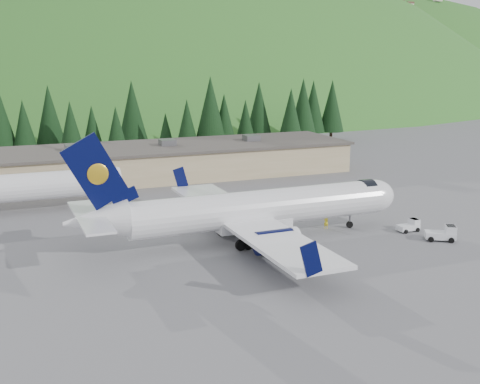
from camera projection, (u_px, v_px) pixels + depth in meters
The scene contains 9 objects.
ground at pixel (261, 239), 65.48m from camera, with size 600.00×600.00×0.00m, color slate.
airliner at pixel (251, 210), 64.32m from camera, with size 37.65×35.26×12.54m.
second_airliner at pixel (9, 187), 75.57m from camera, with size 27.50×11.00×10.05m.
baggage_tug_a at pixel (410, 226), 68.39m from camera, with size 2.63×1.68×1.36m.
baggage_tug_b at pixel (443, 234), 64.84m from camera, with size 3.53×3.02×1.69m.
terminal_building at pixel (138, 162), 97.45m from camera, with size 71.00×17.00×6.10m.
ramp_worker at pixel (326, 222), 69.29m from camera, with size 0.59×0.39×1.62m, color yellow.
tree_line at pixel (107, 117), 117.43m from camera, with size 111.64×18.48×14.52m.
hills at pixel (187, 272), 290.85m from camera, with size 614.00×330.00×300.00m.
Camera 1 is at (-25.49, -57.34, 19.52)m, focal length 45.00 mm.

